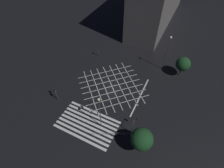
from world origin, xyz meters
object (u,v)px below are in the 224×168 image
traffic_light_sw_cross (55,89)px  street_tree_near (183,64)px  traffic_light_nw_cross (98,49)px  street_lamp_east (168,46)px  street_tree_far (142,139)px  street_lamp_west (100,108)px  traffic_light_se_cross (134,122)px  traffic_light_sw_main (56,92)px  traffic_light_median_south (90,105)px

traffic_light_sw_cross → street_tree_near: (23.33, 19.90, 0.48)m
traffic_light_nw_cross → street_lamp_east: bearing=99.1°
street_tree_near → street_tree_far: size_ratio=0.91×
street_lamp_west → traffic_light_nw_cross: bearing=120.4°
street_lamp_east → traffic_light_sw_cross: bearing=-132.7°
street_lamp_west → street_tree_near: 24.47m
traffic_light_se_cross → traffic_light_sw_cross: bearing=91.5°
traffic_light_se_cross → street_tree_far: street_tree_far is taller
traffic_light_nw_cross → traffic_light_se_cross: bearing=45.6°
traffic_light_sw_main → traffic_light_median_south: bearing=1.6°
traffic_light_nw_cross → traffic_light_sw_main: size_ratio=0.81×
traffic_light_se_cross → traffic_light_sw_cross: size_ratio=0.76×
street_lamp_east → street_lamp_west: bearing=-106.4°
traffic_light_sw_main → street_lamp_west: (11.68, -1.27, 3.33)m
traffic_light_se_cross → street_lamp_east: size_ratio=0.35×
traffic_light_sw_cross → street_tree_near: size_ratio=0.83×
traffic_light_se_cross → street_tree_near: 20.09m
traffic_light_nw_cross → traffic_light_median_south: (8.16, -17.72, 0.79)m
street_lamp_west → street_tree_far: (8.55, -1.12, -2.31)m
traffic_light_median_south → traffic_light_sw_main: bearing=91.6°
traffic_light_nw_cross → street_lamp_east: (17.82, 2.87, 4.86)m
traffic_light_se_cross → street_lamp_east: 20.45m
traffic_light_nw_cross → traffic_light_sw_main: bearing=-1.2°
street_lamp_east → traffic_light_se_cross: bearing=-91.3°
traffic_light_nw_cross → street_lamp_west: 22.65m
street_lamp_west → traffic_light_se_cross: bearing=20.2°
traffic_light_median_south → traffic_light_sw_cross: (-9.11, 0.24, -0.03)m
traffic_light_sw_main → street_tree_far: bearing=-6.7°
traffic_light_sw_main → street_lamp_east: size_ratio=0.42×
traffic_light_se_cross → street_tree_near: size_ratio=0.63×
street_lamp_west → street_tree_far: 8.93m
traffic_light_se_cross → street_tree_far: bearing=-143.4°
street_tree_near → traffic_light_sw_main: bearing=-138.2°
traffic_light_nw_cross → street_lamp_west: street_lamp_west is taller
traffic_light_se_cross → street_lamp_east: (0.46, 19.87, 4.80)m
traffic_light_nw_cross → traffic_light_median_south: size_ratio=0.75×
street_lamp_west → street_tree_near: bearing=62.9°
traffic_light_sw_cross → street_lamp_west: bearing=-98.2°
street_tree_near → street_tree_far: bearing=-96.4°
traffic_light_se_cross → traffic_light_median_south: bearing=94.4°
street_lamp_east → street_lamp_west: (-6.52, -22.11, -0.98)m
street_tree_far → traffic_light_sw_cross: bearing=172.1°
traffic_light_sw_cross → street_tree_near: bearing=-49.5°
traffic_light_sw_cross → street_lamp_west: street_lamp_west is taller
traffic_light_se_cross → street_lamp_west: (-6.06, -2.23, 3.82)m
traffic_light_se_cross → traffic_light_median_south: 9.26m
traffic_light_median_south → traffic_light_sw_cross: traffic_light_median_south is taller
traffic_light_se_cross → traffic_light_median_south: (-9.20, -0.72, 0.73)m
traffic_light_sw_main → street_tree_near: bearing=41.8°
traffic_light_sw_cross → traffic_light_sw_main: size_ratio=1.08×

